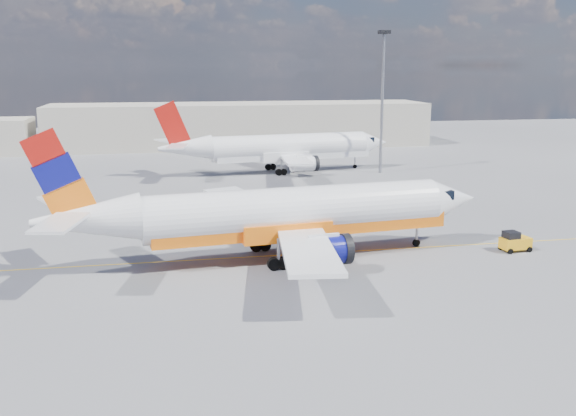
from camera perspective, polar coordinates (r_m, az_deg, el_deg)
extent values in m
plane|color=#5E5E63|center=(48.97, 0.42, -5.19)|extent=(240.00, 240.00, 0.00)
cube|color=yellow|center=(51.78, -0.23, -4.19)|extent=(70.00, 0.15, 0.01)
cube|color=#BDB6A2|center=(122.05, -4.22, 7.39)|extent=(70.00, 14.00, 8.00)
cylinder|color=white|center=(50.09, 0.65, -0.19)|extent=(23.96, 6.43, 3.66)
cone|color=white|center=(55.99, 14.39, 0.77)|extent=(4.71, 4.14, 3.66)
cone|color=white|center=(47.59, -17.50, -1.00)|extent=(7.90, 4.34, 3.48)
cube|color=black|center=(55.10, 13.09, 1.29)|extent=(2.11, 2.68, 0.75)
cube|color=orange|center=(50.55, 1.23, -1.52)|extent=(23.88, 5.78, 1.29)
cube|color=white|center=(56.93, -3.28, 0.35)|extent=(7.80, 13.31, 0.86)
cube|color=white|center=(42.92, 1.76, -3.72)|extent=(5.05, 13.26, 0.86)
cylinder|color=navy|center=(55.20, -0.40, -1.11)|extent=(4.09, 2.49, 2.05)
cylinder|color=navy|center=(46.35, 3.16, -3.81)|extent=(4.09, 2.49, 2.05)
cylinder|color=black|center=(55.72, 1.29, -0.98)|extent=(0.80, 2.31, 2.26)
cylinder|color=black|center=(46.96, 5.13, -3.62)|extent=(0.80, 2.31, 2.26)
cube|color=orange|center=(47.00, -19.73, 2.77)|extent=(5.06, 0.92, 6.72)
cube|color=white|center=(50.85, -19.41, 0.52)|extent=(4.41, 5.88, 0.19)
cube|color=white|center=(44.12, -19.61, -1.25)|extent=(3.37, 5.74, 0.19)
cylinder|color=gray|center=(54.94, 11.38, -2.01)|extent=(0.22, 0.22, 2.26)
cylinder|color=black|center=(55.21, 11.33, -3.06)|extent=(0.63, 0.33, 0.60)
cylinder|color=black|center=(52.73, -2.47, -3.35)|extent=(1.01, 0.52, 0.97)
cylinder|color=black|center=(47.97, -0.84, -4.97)|extent=(1.01, 0.52, 0.97)
cylinder|color=white|center=(91.52, 0.13, 5.52)|extent=(22.91, 6.67, 3.50)
cone|color=white|center=(96.71, 7.67, 5.78)|extent=(4.57, 4.05, 3.50)
cone|color=white|center=(87.76, -9.16, 5.29)|extent=(7.60, 4.31, 3.32)
cube|color=black|center=(96.01, 6.91, 6.10)|extent=(2.07, 2.59, 0.72)
cube|color=white|center=(91.84, 0.43, 4.80)|extent=(22.82, 6.06, 1.24)
cube|color=white|center=(97.96, -2.12, 5.43)|extent=(7.70, 12.68, 0.83)
cube|color=white|center=(84.40, 0.74, 4.28)|extent=(4.54, 12.62, 0.83)
cylinder|color=white|center=(96.28, -0.49, 4.72)|extent=(3.94, 2.46, 1.96)
cylinder|color=white|center=(87.63, 1.44, 3.94)|extent=(3.94, 2.46, 1.96)
cylinder|color=black|center=(96.81, 0.44, 4.77)|extent=(0.82, 2.21, 2.16)
cylinder|color=black|center=(88.22, 2.44, 3.99)|extent=(0.82, 2.21, 2.16)
cube|color=#B1140D|center=(87.17, -10.24, 7.28)|extent=(4.83, 0.99, 6.42)
cube|color=white|center=(90.66, -10.51, 5.89)|extent=(4.30, 5.62, 0.19)
cube|color=white|center=(84.20, -9.82, 5.42)|extent=(3.11, 5.46, 0.19)
cylinder|color=gray|center=(95.68, 5.97, 4.29)|extent=(0.21, 0.21, 2.16)
cylinder|color=black|center=(95.83, 5.96, 3.70)|extent=(0.61, 0.33, 0.58)
cylinder|color=black|center=(93.65, -1.56, 3.67)|extent=(0.97, 0.52, 0.93)
cylinder|color=black|center=(89.01, -0.61, 3.21)|extent=(0.97, 0.52, 0.93)
cylinder|color=black|center=(55.97, 18.38, -3.33)|extent=(0.48, 0.23, 0.46)
cylinder|color=black|center=(54.98, 19.15, -3.67)|extent=(0.48, 0.23, 0.46)
cylinder|color=black|center=(57.04, 19.88, -3.14)|extent=(0.48, 0.23, 0.46)
cylinder|color=black|center=(56.07, 20.67, -3.47)|extent=(0.48, 0.23, 0.46)
cube|color=#F6AB15|center=(55.89, 19.56, -2.95)|extent=(2.51, 1.54, 0.92)
cube|color=black|center=(55.44, 19.23, -2.26)|extent=(1.22, 1.22, 0.55)
cube|color=white|center=(47.27, 2.83, -5.84)|extent=(0.46, 0.46, 0.05)
cone|color=#FF4F0A|center=(47.17, 2.83, -5.47)|extent=(0.39, 0.39, 0.59)
cylinder|color=gray|center=(91.32, 8.36, 9.04)|extent=(0.42, 0.42, 19.07)
cube|color=black|center=(91.27, 8.56, 15.21)|extent=(1.43, 1.43, 0.48)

